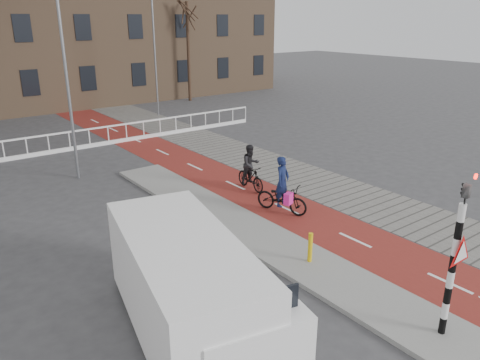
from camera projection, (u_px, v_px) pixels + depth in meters
ground at (379, 286)px, 11.58m from camera, size 120.00×120.00×0.00m
bike_lane at (207, 173)px, 19.95m from camera, size 2.50×60.00×0.01m
sidewalk at (258, 161)px, 21.54m from camera, size 3.00×60.00×0.01m
curb_island at (256, 235)px, 14.16m from camera, size 1.80×16.00×0.12m
traffic_signal at (456, 252)px, 9.05m from camera, size 0.80×0.80×3.68m
bollard at (310, 247)px, 12.37m from camera, size 0.12×0.12×0.82m
cyclist_near at (282, 194)px, 15.73m from camera, size 1.26×1.98×1.95m
cyclist_far at (250, 171)px, 17.78m from camera, size 0.77×1.64×1.76m
van at (184, 285)px, 9.52m from camera, size 3.06×5.37×2.17m
railing at (4, 155)px, 21.40m from camera, size 28.00×0.10×0.99m
tree_right at (189, 52)px, 35.83m from camera, size 0.24×0.24×7.37m
streetlight_near at (66, 70)px, 17.88m from camera, size 0.12×0.12×8.71m
streetlight_right at (155, 56)px, 30.38m from camera, size 0.12×0.12×7.75m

